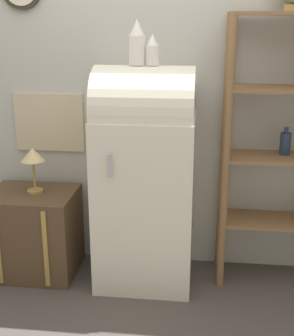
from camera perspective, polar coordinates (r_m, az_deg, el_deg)
ground_plane at (r=3.16m, az=-0.84°, el=-15.61°), size 12.00×12.00×0.00m
wall_back at (r=3.24m, az=0.29°, el=10.83°), size 7.00×0.09×2.70m
refrigerator at (r=3.07m, az=-0.24°, el=-0.77°), size 0.64×0.59×1.47m
suitcase_trunk at (r=3.43m, az=-13.59°, el=-7.64°), size 0.59×0.48×0.60m
shelf_unit at (r=3.12m, az=16.35°, el=3.26°), size 0.77×0.33×1.78m
vase_left at (r=2.92m, az=-1.22°, el=14.90°), size 0.10×0.10×0.27m
vase_center at (r=2.91m, az=0.67°, el=14.10°), size 0.08×0.08×0.19m
desk_lamp at (r=3.25m, az=-13.75°, el=1.22°), size 0.16×0.16×0.31m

